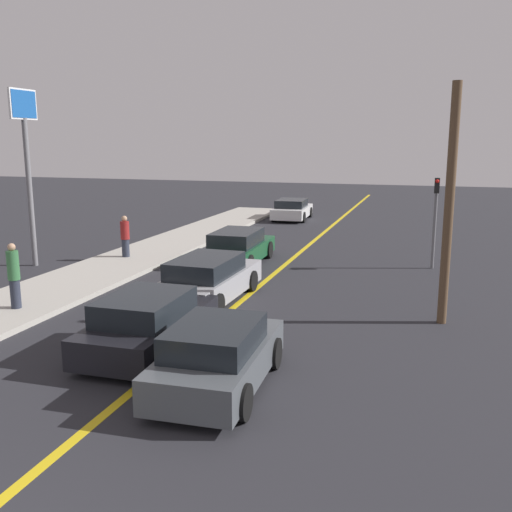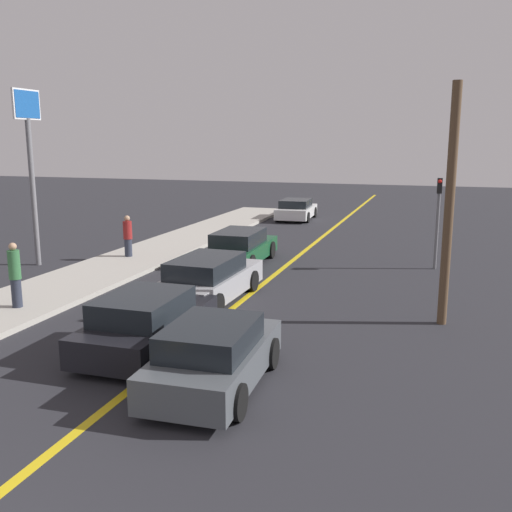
# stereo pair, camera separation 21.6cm
# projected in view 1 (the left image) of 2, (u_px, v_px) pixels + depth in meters

# --- Properties ---
(road_center_line) EXTENTS (0.20, 60.00, 0.01)m
(road_center_line) POSITION_uv_depth(u_px,v_px,m) (285.00, 265.00, 21.92)
(road_center_line) COLOR gold
(road_center_line) RESTS_ON ground_plane
(sidewalk_left) EXTENTS (3.09, 34.40, 0.16)m
(sidewalk_left) POSITION_uv_depth(u_px,v_px,m) (137.00, 258.00, 22.88)
(sidewalk_left) COLOR #ADA89E
(sidewalk_left) RESTS_ON ground_plane
(car_near_right_lane) EXTENTS (1.97, 3.87, 1.33)m
(car_near_right_lane) POSITION_uv_depth(u_px,v_px,m) (218.00, 356.00, 10.94)
(car_near_right_lane) COLOR #4C5156
(car_near_right_lane) RESTS_ON ground_plane
(car_ahead_center) EXTENTS (1.99, 4.10, 1.34)m
(car_ahead_center) POSITION_uv_depth(u_px,v_px,m) (149.00, 323.00, 12.91)
(car_ahead_center) COLOR black
(car_ahead_center) RESTS_ON ground_plane
(car_far_distant) EXTENTS (2.01, 4.68, 1.36)m
(car_far_distant) POSITION_uv_depth(u_px,v_px,m) (208.00, 280.00, 16.90)
(car_far_distant) COLOR #9E9EA3
(car_far_distant) RESTS_ON ground_plane
(car_parked_left_lot) EXTENTS (1.96, 4.60, 1.34)m
(car_parked_left_lot) POSITION_uv_depth(u_px,v_px,m) (238.00, 248.00, 21.92)
(car_parked_left_lot) COLOR #144728
(car_parked_left_lot) RESTS_ON ground_plane
(car_oncoming_far) EXTENTS (2.14, 4.10, 1.23)m
(car_oncoming_far) POSITION_uv_depth(u_px,v_px,m) (292.00, 210.00, 34.38)
(car_oncoming_far) COLOR silver
(car_oncoming_far) RESTS_ON ground_plane
(pedestrian_mid_group) EXTENTS (0.32, 0.32, 1.82)m
(pedestrian_mid_group) POSITION_uv_depth(u_px,v_px,m) (14.00, 276.00, 15.58)
(pedestrian_mid_group) COLOR #282D3D
(pedestrian_mid_group) RESTS_ON sidewalk_left
(pedestrian_far_standing) EXTENTS (0.35, 0.35, 1.64)m
(pedestrian_far_standing) POSITION_uv_depth(u_px,v_px,m) (125.00, 236.00, 22.54)
(pedestrian_far_standing) COLOR #282D3D
(pedestrian_far_standing) RESTS_ON sidewalk_left
(traffic_light) EXTENTS (0.18, 0.40, 3.38)m
(traffic_light) POSITION_uv_depth(u_px,v_px,m) (435.00, 212.00, 20.88)
(traffic_light) COLOR slate
(traffic_light) RESTS_ON ground_plane
(roadside_sign) EXTENTS (0.20, 1.41, 6.54)m
(roadside_sign) POSITION_uv_depth(u_px,v_px,m) (26.00, 144.00, 20.92)
(roadside_sign) COLOR slate
(roadside_sign) RESTS_ON ground_plane
(utility_pole) EXTENTS (0.24, 0.24, 6.13)m
(utility_pole) POSITION_uv_depth(u_px,v_px,m) (449.00, 207.00, 14.38)
(utility_pole) COLOR brown
(utility_pole) RESTS_ON ground_plane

